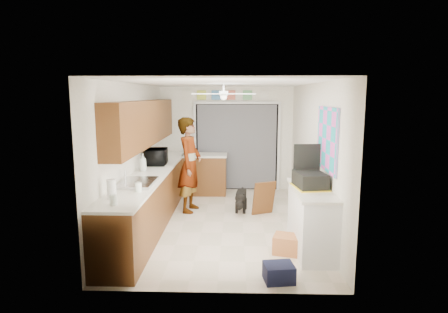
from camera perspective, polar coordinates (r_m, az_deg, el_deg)
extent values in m
plane|color=beige|center=(6.97, -0.10, -9.91)|extent=(5.00, 5.00, 0.00)
plane|color=white|center=(6.58, -0.11, 11.10)|extent=(5.00, 5.00, 0.00)
plane|color=white|center=(9.14, 0.39, 2.74)|extent=(3.20, 0.00, 3.20)
plane|color=white|center=(4.21, -1.17, -5.03)|extent=(3.20, 0.00, 3.20)
plane|color=white|center=(6.90, -13.50, 0.35)|extent=(0.00, 5.00, 5.00)
plane|color=white|center=(6.80, 13.49, 0.22)|extent=(0.00, 5.00, 5.00)
cube|color=brown|center=(7.00, -10.87, -6.15)|extent=(0.60, 4.80, 0.90)
cube|color=white|center=(6.88, -10.90, -2.38)|extent=(0.62, 4.80, 0.04)
cube|color=brown|center=(6.99, -11.97, 5.05)|extent=(0.32, 4.00, 0.80)
cube|color=silver|center=(5.93, -13.01, -3.99)|extent=(0.50, 0.76, 0.06)
cylinder|color=silver|center=(5.96, -14.81, -3.06)|extent=(0.03, 0.03, 0.22)
cube|color=brown|center=(8.80, -2.95, -2.80)|extent=(1.00, 0.60, 0.90)
cube|color=white|center=(8.72, -2.97, 0.22)|extent=(1.04, 0.64, 0.04)
cube|color=black|center=(9.13, 1.95, 1.47)|extent=(2.00, 0.06, 2.10)
cube|color=slate|center=(9.09, 1.95, 1.44)|extent=(1.90, 0.03, 2.05)
cube|color=white|center=(9.16, -4.44, 1.47)|extent=(0.06, 0.04, 2.10)
cube|color=white|center=(9.17, 8.35, 1.40)|extent=(0.06, 0.04, 2.10)
cube|color=white|center=(9.02, 1.99, 8.19)|extent=(2.10, 0.04, 0.06)
cube|color=#C4D346|center=(9.08, -3.44, 9.32)|extent=(0.22, 0.02, 0.22)
cube|color=#4D8ECF|center=(9.06, -1.21, 9.34)|extent=(0.22, 0.02, 0.22)
cube|color=#DE6853|center=(9.05, 1.04, 9.34)|extent=(0.22, 0.02, 0.22)
cube|color=#68B777|center=(9.05, 3.60, 9.32)|extent=(0.22, 0.02, 0.22)
cube|color=white|center=(9.07, 6.16, 9.29)|extent=(0.22, 0.02, 0.22)
cube|color=silver|center=(9.12, -5.66, 9.30)|extent=(0.22, 0.02, 0.26)
cube|color=white|center=(5.80, 13.16, -9.48)|extent=(0.50, 1.40, 0.90)
cube|color=white|center=(5.67, 13.23, -4.98)|extent=(0.54, 1.44, 0.04)
cube|color=#EF58CC|center=(5.78, 15.44, 2.58)|extent=(0.03, 1.15, 0.95)
cube|color=white|center=(6.78, -0.05, 9.53)|extent=(1.14, 1.14, 0.24)
imported|color=black|center=(7.51, -10.20, -0.03)|extent=(0.42, 0.59, 0.31)
imported|color=silver|center=(6.90, -12.25, -0.84)|extent=(0.15, 0.15, 0.33)
cylinder|color=silver|center=(5.46, -12.93, -4.55)|extent=(0.13, 0.13, 0.14)
cylinder|color=silver|center=(4.89, -16.52, -6.36)|extent=(0.10, 0.10, 0.13)
cylinder|color=white|center=(5.17, -16.77, -4.78)|extent=(0.13, 0.13, 0.26)
cube|color=black|center=(5.69, 12.96, -3.52)|extent=(0.47, 0.59, 0.23)
cube|color=yellow|center=(5.72, 12.92, -4.59)|extent=(0.52, 0.64, 0.02)
cube|color=black|center=(5.92, 12.51, -0.54)|extent=(0.42, 0.09, 0.50)
cube|color=#AE5C36|center=(5.71, 9.81, -13.06)|extent=(0.50, 0.43, 0.27)
cube|color=black|center=(4.92, 8.36, -17.12)|extent=(0.40, 0.35, 0.22)
cube|color=brown|center=(7.30, 6.09, -6.32)|extent=(0.48, 0.34, 0.66)
imported|color=white|center=(7.42, -5.24, -1.27)|extent=(0.57, 0.75, 1.88)
cube|color=black|center=(7.52, 2.63, -6.61)|extent=(0.32, 0.62, 0.47)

